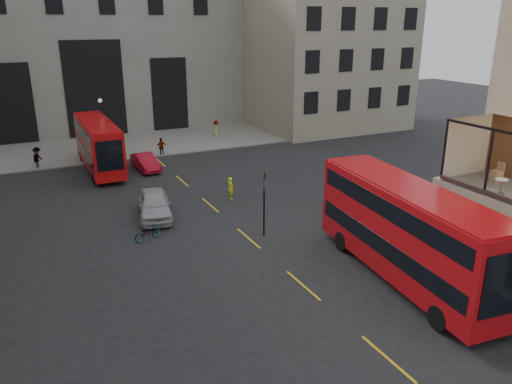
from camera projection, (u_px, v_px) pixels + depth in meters
name	position (u px, v px, depth m)	size (l,w,h in m)	color
ground	(428.00, 344.00, 19.21)	(140.00, 140.00, 0.00)	black
gateway	(83.00, 44.00, 54.78)	(35.00, 10.60, 18.00)	gray
building_right	(315.00, 34.00, 58.10)	(16.60, 18.60, 20.00)	gray
pavement_far	(98.00, 147.00, 48.92)	(40.00, 12.00, 0.12)	slate
traffic_light_near	(264.00, 196.00, 28.18)	(0.16, 0.20, 3.80)	black
street_lamp_b	(103.00, 131.00, 44.77)	(0.36, 0.36, 5.33)	black
bus_near	(407.00, 228.00, 23.28)	(3.88, 11.88, 4.66)	#A20B10
bus_far	(98.00, 143.00, 40.94)	(2.44, 10.32, 4.12)	#BC0D0D
car_a	(154.00, 205.00, 31.38)	(1.95, 4.86, 1.65)	#A7ABB0
car_b	(145.00, 162.00, 41.41)	(1.43, 4.10, 1.35)	#AB0A1D
bicycle	(148.00, 233.00, 28.21)	(0.57, 1.64, 0.86)	gray
cyclist	(231.00, 188.00, 34.60)	(0.58, 0.38, 1.58)	#ECFF1A
pedestrian_b	(37.00, 158.00, 41.75)	(1.18, 0.68, 1.83)	gray
pedestrian_c	(161.00, 147.00, 45.73)	(0.98, 0.41, 1.68)	gray
pedestrian_d	(216.00, 129.00, 53.27)	(0.86, 0.56, 1.77)	gray
cafe_table_far	(501.00, 184.00, 21.77)	(0.53, 0.53, 0.67)	white
cafe_chair_d	(497.00, 175.00, 23.65)	(0.48, 0.48, 0.89)	tan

